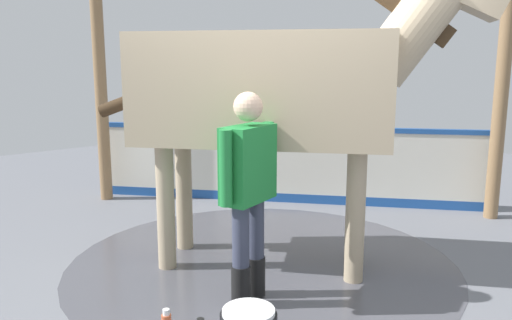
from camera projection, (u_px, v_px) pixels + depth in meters
ground_plane at (268, 285)px, 4.24m from camera, size 16.00×16.00×0.02m
wet_patch at (262, 262)px, 4.70m from camera, size 3.56×3.56×0.00m
barrier_wall at (289, 167)px, 6.69m from camera, size 4.08×3.31×1.02m
roof_post_near at (501, 97)px, 5.82m from camera, size 0.16×0.16×2.89m
roof_post_far at (101, 93)px, 6.68m from camera, size 0.16×0.16×2.89m
horse at (276, 89)px, 4.39m from camera, size 2.88×2.41×2.70m
handler at (248, 185)px, 3.78m from camera, size 0.34×0.63×1.62m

